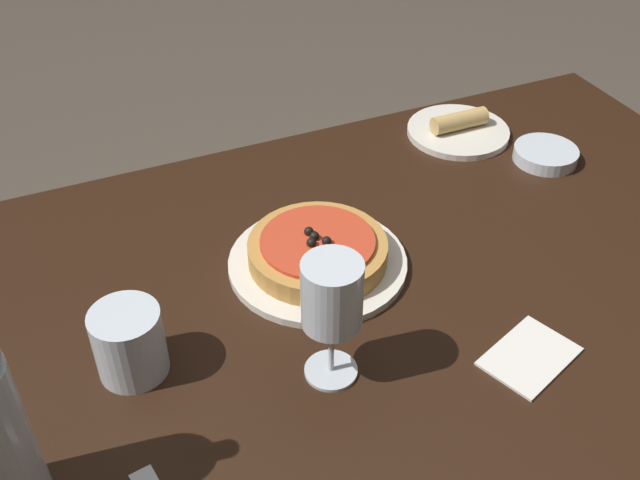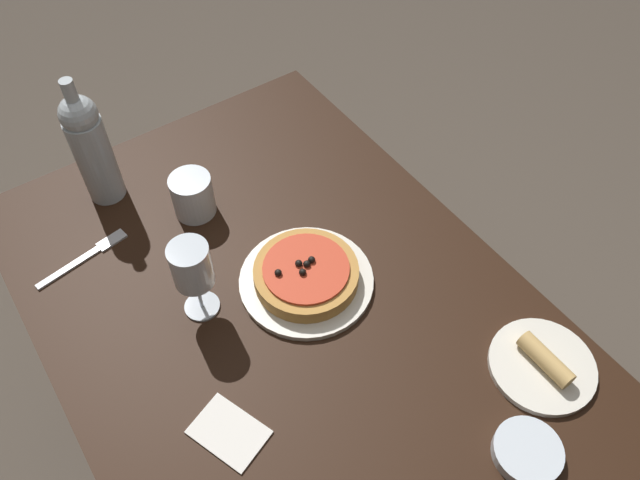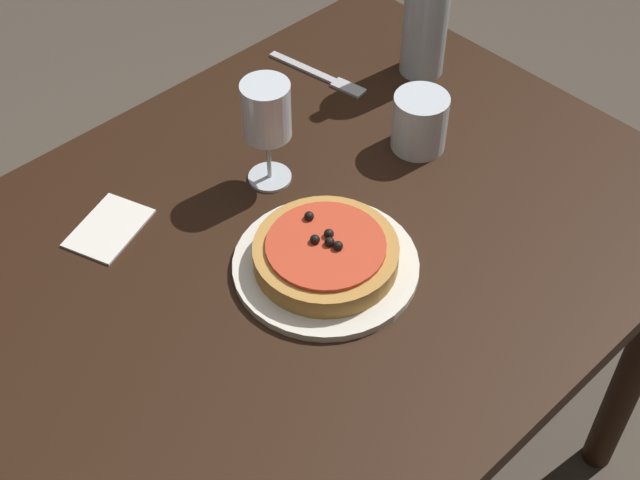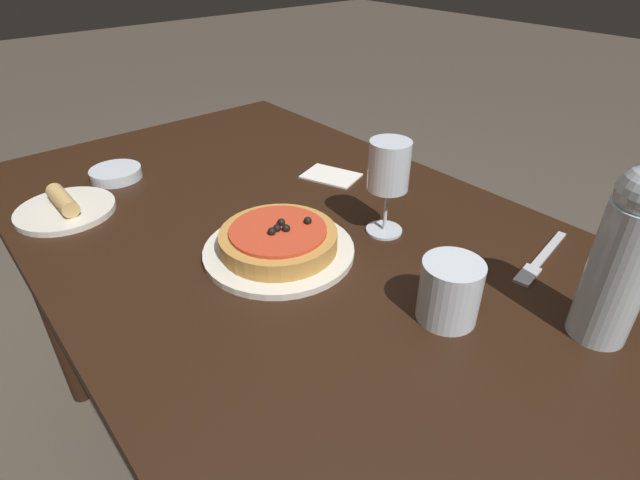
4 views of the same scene
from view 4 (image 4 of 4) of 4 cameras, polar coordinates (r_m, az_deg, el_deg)
ground_plane at (r=1.50m, az=-3.26°, el=-24.01°), size 14.00×14.00×0.00m
dining_table at (r=1.02m, az=-4.40°, el=-2.77°), size 1.33×0.84×0.76m
dinner_plate at (r=0.87m, az=-4.71°, el=-1.21°), size 0.26×0.26×0.01m
pizza at (r=0.86m, az=-4.77°, el=0.15°), size 0.20×0.20×0.05m
wine_glass at (r=0.88m, az=7.88°, el=8.03°), size 0.07×0.07×0.18m
wine_bottle at (r=0.74m, az=31.59°, el=-1.21°), size 0.08×0.08×0.30m
water_cup at (r=0.73m, az=14.61°, el=-5.67°), size 0.09×0.09×0.09m
side_bowl at (r=1.22m, az=-22.30°, el=7.05°), size 0.11×0.11×0.02m
fork at (r=0.93m, az=23.83°, el=-2.14°), size 0.05×0.20×0.00m
side_plate at (r=1.11m, az=-27.12°, el=3.27°), size 0.19×0.19×0.05m
paper_napkin at (r=1.14m, az=1.26°, el=7.34°), size 0.14×0.12×0.00m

